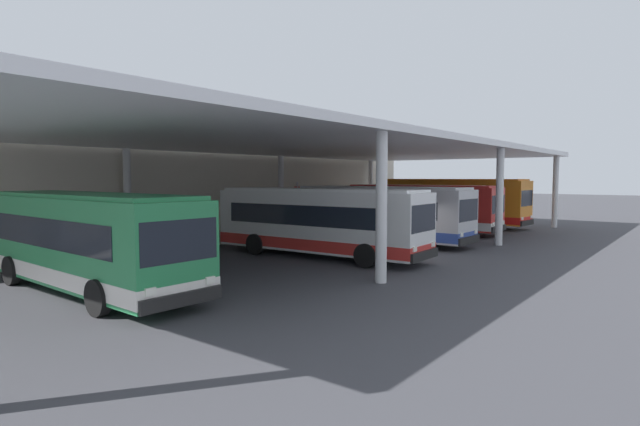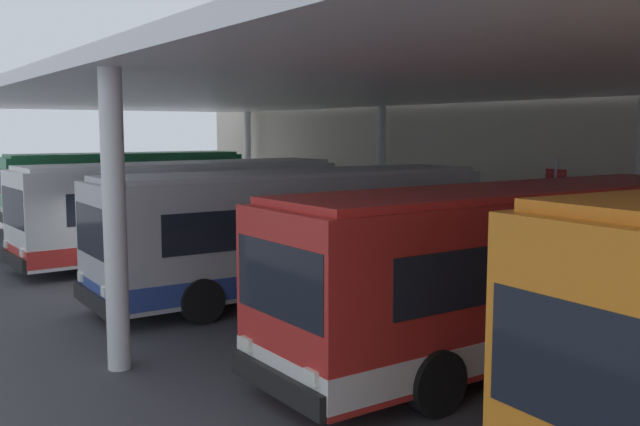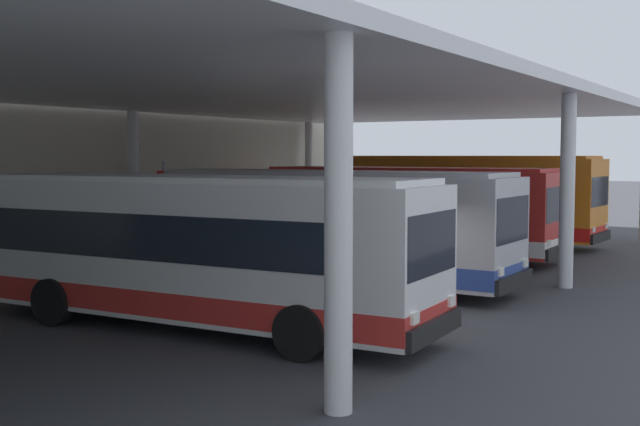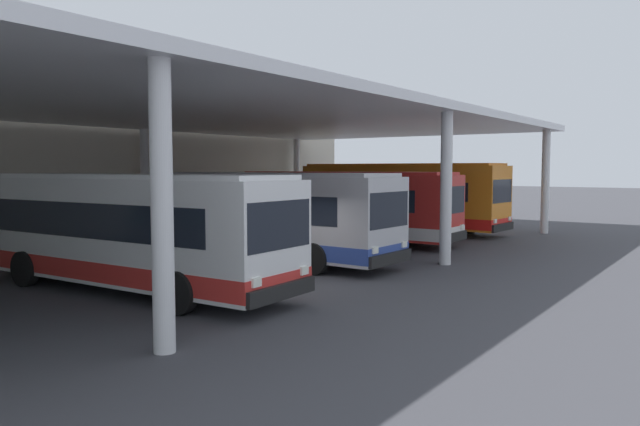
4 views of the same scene
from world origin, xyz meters
TOP-DOWN VIEW (x-y plane):
  - ground_plane at (0.00, 0.00)m, footprint 200.00×200.00m
  - platform_kerb at (0.00, 11.75)m, footprint 42.00×4.50m
  - station_building_facade at (0.00, 15.00)m, footprint 48.00×1.60m
  - canopy_shelter at (0.00, 5.50)m, footprint 40.00×17.00m
  - bus_nearest_bay at (-13.17, 4.35)m, footprint 2.93×10.60m
  - bus_second_bay at (-3.01, 2.74)m, footprint 3.03×10.63m
  - bus_middle_bay at (3.14, 3.19)m, footprint 2.83×10.57m
  - bus_far_bay at (9.60, 3.90)m, footprint 2.77×10.54m
  - bus_departing at (15.19, 4.09)m, footprint 3.08×11.43m
  - bench_waiting at (3.26, 11.82)m, footprint 1.80×0.45m
  - trash_bin at (5.81, 11.91)m, footprint 0.52×0.52m
  - banner_sign at (5.04, 10.94)m, footprint 0.70×0.12m

SIDE VIEW (x-z plane):
  - ground_plane at x=0.00m, z-range 0.00..0.00m
  - platform_kerb at x=0.00m, z-range 0.00..0.18m
  - bench_waiting at x=3.26m, z-range 0.20..1.12m
  - trash_bin at x=5.81m, z-range 0.19..1.17m
  - bus_nearest_bay at x=-13.17m, z-range 0.07..3.24m
  - bus_second_bay at x=-3.01m, z-range 0.07..3.24m
  - bus_middle_bay at x=3.14m, z-range 0.07..3.24m
  - bus_far_bay at x=9.60m, z-range 0.07..3.24m
  - bus_departing at x=15.19m, z-range 0.06..3.63m
  - banner_sign at x=5.04m, z-range 0.38..3.58m
  - station_building_facade at x=0.00m, z-range 0.00..8.31m
  - canopy_shelter at x=0.00m, z-range 2.54..8.09m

